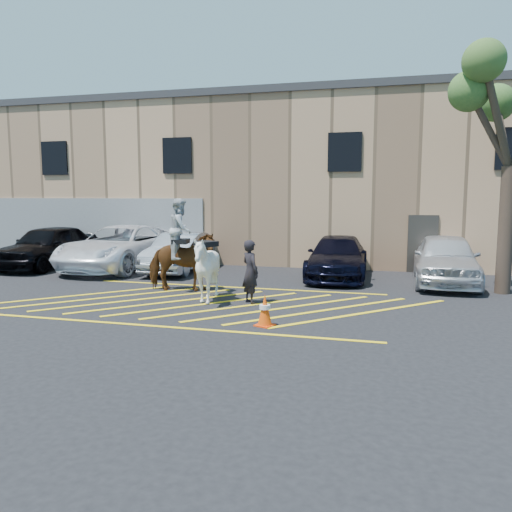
% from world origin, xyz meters
% --- Properties ---
extents(ground, '(90.00, 90.00, 0.00)m').
position_xyz_m(ground, '(0.00, 0.00, 0.00)').
color(ground, black).
rests_on(ground, ground).
extents(car_black_suv, '(2.12, 5.12, 1.74)m').
position_xyz_m(car_black_suv, '(-8.72, 4.57, 0.87)').
color(car_black_suv, black).
rests_on(car_black_suv, ground).
extents(car_white_pickup, '(3.26, 6.43, 1.74)m').
position_xyz_m(car_white_pickup, '(-5.58, 4.93, 0.87)').
color(car_white_pickup, white).
rests_on(car_white_pickup, ground).
extents(car_silver_sedan, '(1.75, 4.56, 1.48)m').
position_xyz_m(car_silver_sedan, '(-3.08, 4.93, 0.74)').
color(car_silver_sedan, '#9498A1').
rests_on(car_silver_sedan, ground).
extents(car_blue_suv, '(2.17, 5.07, 1.46)m').
position_xyz_m(car_blue_suv, '(2.99, 5.07, 0.73)').
color(car_blue_suv, black).
rests_on(car_blue_suv, ground).
extents(car_white_suv, '(2.15, 5.00, 1.68)m').
position_xyz_m(car_white_suv, '(6.60, 4.66, 0.84)').
color(car_white_suv, silver).
rests_on(car_white_suv, ground).
extents(handler, '(0.75, 0.75, 1.75)m').
position_xyz_m(handler, '(1.10, 0.10, 0.87)').
color(handler, black).
rests_on(handler, ground).
extents(warehouse, '(32.42, 10.20, 7.30)m').
position_xyz_m(warehouse, '(-0.01, 11.99, 3.65)').
color(warehouse, tan).
rests_on(warehouse, ground).
extents(hatching_zone, '(12.60, 5.12, 0.01)m').
position_xyz_m(hatching_zone, '(-0.00, -0.30, 0.01)').
color(hatching_zone, yellow).
rests_on(hatching_zone, ground).
extents(mounted_bay, '(2.29, 1.33, 2.85)m').
position_xyz_m(mounted_bay, '(-1.42, 1.21, 1.15)').
color(mounted_bay, '#5A3115').
rests_on(mounted_bay, ground).
extents(saddled_white, '(2.15, 2.20, 1.83)m').
position_xyz_m(saddled_white, '(-0.13, -0.05, 0.92)').
color(saddled_white, white).
rests_on(saddled_white, ground).
extents(traffic_cone, '(0.49, 0.49, 0.73)m').
position_xyz_m(traffic_cone, '(2.05, -2.13, 0.37)').
color(traffic_cone, '#E73709').
rests_on(traffic_cone, ground).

